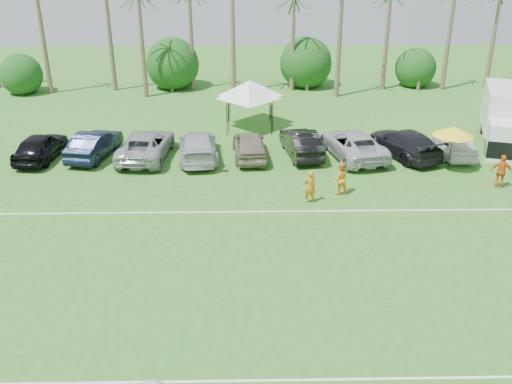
{
  "coord_description": "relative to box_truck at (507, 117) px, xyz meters",
  "views": [
    {
      "loc": [
        0.46,
        -11.97,
        13.06
      ],
      "look_at": [
        0.95,
        12.93,
        1.6
      ],
      "focal_mm": 40.0,
      "sensor_mm": 36.0,
      "label": 1
    }
  ],
  "objects": [
    {
      "name": "bush_tree_2",
      "position": [
        -11.63,
        15.38,
        -0.16
      ],
      "size": [
        4.0,
        4.0,
        4.0
      ],
      "color": "brown",
      "rests_on": "ground"
    },
    {
      "name": "parked_car_2",
      "position": [
        -23.41,
        -1.87,
        -1.11
      ],
      "size": [
        3.24,
        6.26,
        1.69
      ],
      "primitive_type": "imported",
      "rotation": [
        0.0,
        0.0,
        3.07
      ],
      "color": "#9D9EA2",
      "rests_on": "ground"
    },
    {
      "name": "parked_car_3",
      "position": [
        -20.15,
        -2.02,
        -1.11
      ],
      "size": [
        2.93,
        6.02,
        1.69
      ],
      "primitive_type": "imported",
      "rotation": [
        0.0,
        0.0,
        3.24
      ],
      "color": "#B6B6BB",
      "rests_on": "ground"
    },
    {
      "name": "market_umbrella",
      "position": [
        -5.05,
        -4.3,
        0.48
      ],
      "size": [
        2.44,
        2.44,
        2.72
      ],
      "color": "black",
      "rests_on": "ground"
    },
    {
      "name": "parked_car_6",
      "position": [
        -10.39,
        -2.0,
        -1.11
      ],
      "size": [
        4.02,
        6.52,
        1.69
      ],
      "primitive_type": "imported",
      "rotation": [
        0.0,
        0.0,
        3.35
      ],
      "color": "#B3B3B5",
      "rests_on": "ground"
    },
    {
      "name": "box_truck",
      "position": [
        0.0,
        0.0,
        0.0
      ],
      "size": [
        4.73,
        7.57,
        3.66
      ],
      "rotation": [
        0.0,
        0.0,
        -0.32
      ],
      "color": "silver",
      "rests_on": "ground"
    },
    {
      "name": "parked_car_4",
      "position": [
        -16.9,
        -1.96,
        -1.11
      ],
      "size": [
        2.34,
        5.08,
        1.69
      ],
      "primitive_type": "imported",
      "rotation": [
        0.0,
        0.0,
        3.21
      ],
      "color": "gray",
      "rests_on": "ground"
    },
    {
      "name": "sideline_player_c",
      "position": [
        -3.03,
        -6.85,
        -1.0
      ],
      "size": [
        1.21,
        0.85,
        1.91
      ],
      "primitive_type": "imported",
      "rotation": [
        0.0,
        0.0,
        2.76
      ],
      "color": "#E05A18",
      "rests_on": "ground"
    },
    {
      "name": "sideline_player_a",
      "position": [
        -13.82,
        -8.53,
        -1.07
      ],
      "size": [
        0.7,
        0.52,
        1.77
      ],
      "primitive_type": "imported",
      "rotation": [
        0.0,
        0.0,
        3.3
      ],
      "color": "orange",
      "rests_on": "ground"
    },
    {
      "name": "parked_car_8",
      "position": [
        -3.88,
        -1.72,
        -1.11
      ],
      "size": [
        2.31,
        5.07,
        1.69
      ],
      "primitive_type": "imported",
      "rotation": [
        0.0,
        0.0,
        3.08
      ],
      "color": "white",
      "rests_on": "ground"
    },
    {
      "name": "parked_car_0",
      "position": [
        -29.92,
        -2.0,
        -1.11
      ],
      "size": [
        2.49,
        5.13,
        1.69
      ],
      "primitive_type": "imported",
      "rotation": [
        0.0,
        0.0,
        3.04
      ],
      "color": "black",
      "rests_on": "ground"
    },
    {
      "name": "canopy_tent_right",
      "position": [
        -16.77,
        4.69,
        1.35
      ],
      "size": [
        4.77,
        4.77,
        3.86
      ],
      "color": "black",
      "rests_on": "ground"
    },
    {
      "name": "palm_tree_8",
      "position": [
        -4.63,
        14.38,
        5.52
      ],
      "size": [
        2.4,
        2.4,
        8.9
      ],
      "color": "brown",
      "rests_on": "ground"
    },
    {
      "name": "parked_car_1",
      "position": [
        -26.66,
        -1.65,
        -1.11
      ],
      "size": [
        2.72,
        5.36,
        1.69
      ],
      "primitive_type": "imported",
      "rotation": [
        0.0,
        0.0,
        2.95
      ],
      "color": "black",
      "rests_on": "ground"
    },
    {
      "name": "canopy_tent_left",
      "position": [
        -16.89,
        3.86,
        1.33
      ],
      "size": [
        4.74,
        4.74,
        3.84
      ],
      "color": "black",
      "rests_on": "ground"
    },
    {
      "name": "parked_car_7",
      "position": [
        -7.13,
        -1.82,
        -1.11
      ],
      "size": [
        4.3,
        6.27,
        1.69
      ],
      "primitive_type": "imported",
      "rotation": [
        0.0,
        0.0,
        3.51
      ],
      "color": "black",
      "rests_on": "ground"
    },
    {
      "name": "bush_tree_3",
      "position": [
        -1.63,
        15.38,
        -0.16
      ],
      "size": [
        4.0,
        4.0,
        4.0
      ],
      "color": "brown",
      "rests_on": "ground"
    },
    {
      "name": "field_lines",
      "position": [
        -17.63,
        -15.62,
        -1.95
      ],
      "size": [
        80.0,
        12.1,
        0.01
      ],
      "color": "white",
      "rests_on": "ground"
    },
    {
      "name": "bush_tree_0",
      "position": [
        -36.63,
        15.38,
        -0.16
      ],
      "size": [
        4.0,
        4.0,
        4.0
      ],
      "color": "brown",
      "rests_on": "ground"
    },
    {
      "name": "bush_tree_1",
      "position": [
        -23.63,
        15.38,
        -0.16
      ],
      "size": [
        4.0,
        4.0,
        4.0
      ],
      "color": "brown",
      "rests_on": "ground"
    },
    {
      "name": "parked_car_5",
      "position": [
        -13.64,
        -1.64,
        -1.11
      ],
      "size": [
        2.54,
        5.33,
        1.69
      ],
      "primitive_type": "imported",
      "rotation": [
        0.0,
        0.0,
        3.29
      ],
      "color": "black",
      "rests_on": "ground"
    },
    {
      "name": "palm_tree_4",
      "position": [
        -21.63,
        14.38,
        5.52
      ],
      "size": [
        2.4,
        2.4,
        8.9
      ],
      "color": "brown",
      "rests_on": "ground"
    },
    {
      "name": "sideline_player_b",
      "position": [
        -12.08,
        -7.52,
        -1.04
      ],
      "size": [
        0.99,
        0.83,
        1.83
      ],
      "primitive_type": "imported",
      "rotation": [
        0.0,
        0.0,
        3.3
      ],
      "color": "orange",
      "rests_on": "ground"
    }
  ]
}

